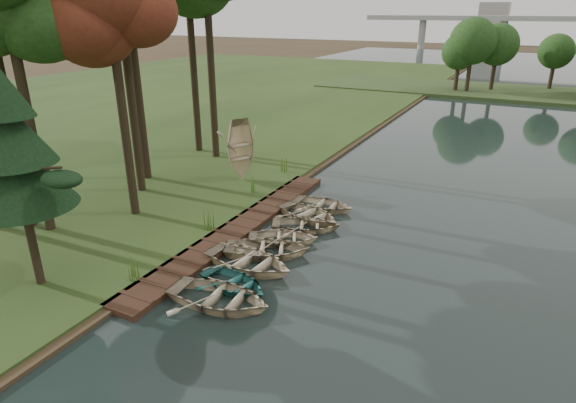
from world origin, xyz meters
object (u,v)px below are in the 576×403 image
at_px(stored_rowboat, 241,173).
at_px(pine_tree, 12,151).
at_px(boardwalk, 240,228).
at_px(rowboat_0, 219,295).
at_px(rowboat_1, 234,281).
at_px(rowboat_2, 249,259).

distance_m(stored_rowboat, pine_tree, 14.55).
height_order(boardwalk, rowboat_0, rowboat_0).
xyz_separation_m(boardwalk, rowboat_1, (2.65, -4.59, 0.22)).
bearing_deg(rowboat_1, stored_rowboat, 42.99).
relative_size(rowboat_2, pine_tree, 0.48).
bearing_deg(rowboat_1, rowboat_0, -161.09).
xyz_separation_m(boardwalk, stored_rowboat, (-3.58, 5.79, 0.54)).
height_order(rowboat_0, rowboat_2, rowboat_2).
xyz_separation_m(rowboat_1, rowboat_2, (-0.31, 1.62, 0.10)).
xyz_separation_m(rowboat_0, stored_rowboat, (-6.36, 11.54, 0.24)).
height_order(rowboat_1, pine_tree, pine_tree).
bearing_deg(stored_rowboat, pine_tree, -153.83).
bearing_deg(pine_tree, rowboat_2, 38.30).
bearing_deg(pine_tree, rowboat_1, 26.89).
height_order(rowboat_0, stored_rowboat, stored_rowboat).
height_order(rowboat_1, stored_rowboat, stored_rowboat).
bearing_deg(rowboat_0, boardwalk, 21.24).
height_order(boardwalk, rowboat_2, rowboat_2).
relative_size(rowboat_2, stored_rowboat, 1.05).
height_order(rowboat_2, pine_tree, pine_tree).
bearing_deg(boardwalk, rowboat_1, -60.01).
bearing_deg(rowboat_1, pine_tree, 128.93).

